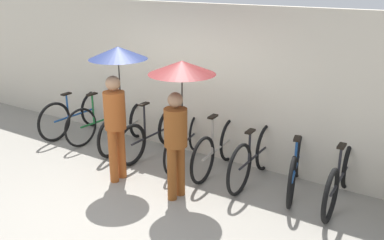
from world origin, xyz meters
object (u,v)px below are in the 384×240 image
Objects in this scene: parked_bicycle_8 at (340,178)px; parked_bicycle_5 at (217,148)px; pedestrian_leading at (117,82)px; parked_bicycle_4 at (186,140)px; parked_bicycle_6 at (254,156)px; parked_bicycle_2 at (125,127)px; parked_bicycle_0 at (76,114)px; parked_bicycle_1 at (101,120)px; parked_bicycle_3 at (152,134)px; parked_bicycle_7 at (296,166)px; pedestrian_center at (180,95)px.

parked_bicycle_5 is at bearing 88.52° from parked_bicycle_8.
parked_bicycle_4 is at bearing 66.03° from pedestrian_leading.
parked_bicycle_2 is at bearing 88.84° from parked_bicycle_6.
pedestrian_leading reaches higher than parked_bicycle_0.
parked_bicycle_6 is (3.20, -0.05, 0.02)m from parked_bicycle_1.
parked_bicycle_1 is 4.48m from parked_bicycle_8.
pedestrian_leading is (0.15, -0.98, 1.15)m from parked_bicycle_3.
parked_bicycle_6 is at bearing 81.88° from parked_bicycle_7.
parked_bicycle_0 is 0.99× the size of parked_bicycle_8.
parked_bicycle_6 is 1.61m from pedestrian_center.
parked_bicycle_4 reaches higher than parked_bicycle_0.
parked_bicycle_5 is at bearing -87.55° from parked_bicycle_3.
parked_bicycle_4 is 0.97× the size of parked_bicycle_6.
pedestrian_center reaches higher than parked_bicycle_3.
parked_bicycle_3 reaches higher than parked_bicycle_0.
parked_bicycle_7 is at bearing -91.10° from parked_bicycle_5.
parked_bicycle_1 is 0.87× the size of pedestrian_center.
parked_bicycle_8 reaches higher than parked_bicycle_1.
parked_bicycle_2 is at bearing 128.86° from pedestrian_leading.
parked_bicycle_8 is at bearing -86.26° from parked_bicycle_1.
parked_bicycle_5 is at bearing 87.61° from parked_bicycle_6.
parked_bicycle_3 is 0.64m from parked_bicycle_4.
parked_bicycle_0 is at bearing 90.09° from parked_bicycle_3.
parked_bicycle_5 is at bearing 93.64° from pedestrian_center.
parked_bicycle_0 is 3.48m from pedestrian_center.
parked_bicycle_1 is 2.11m from pedestrian_leading.
parked_bicycle_5 is 0.98× the size of parked_bicycle_6.
parked_bicycle_6 is (1.28, -0.07, 0.03)m from parked_bicycle_4.
pedestrian_leading is 1.08m from pedestrian_center.
parked_bicycle_8 reaches higher than parked_bicycle_7.
parked_bicycle_7 is (3.20, 0.06, 0.01)m from parked_bicycle_2.
parked_bicycle_8 is at bearing -92.52° from parked_bicycle_5.
parked_bicycle_8 is at bearing 33.45° from pedestrian_center.
parked_bicycle_4 is 0.64m from parked_bicycle_5.
pedestrian_center reaches higher than parked_bicycle_2.
parked_bicycle_0 is 3.20m from parked_bicycle_5.
pedestrian_center reaches higher than parked_bicycle_6.
parked_bicycle_6 reaches higher than parked_bicycle_0.
pedestrian_center is at bearing -127.53° from parked_bicycle_2.
parked_bicycle_0 is at bearing 88.80° from parked_bicycle_6.
pedestrian_leading reaches higher than parked_bicycle_1.
parked_bicycle_0 is 0.89× the size of pedestrian_leading.
parked_bicycle_3 is at bearing 89.51° from parked_bicycle_6.
parked_bicycle_4 is 0.84× the size of pedestrian_leading.
parked_bicycle_2 is 0.89× the size of pedestrian_center.
pedestrian_leading reaches higher than parked_bicycle_3.
parked_bicycle_7 is (1.92, -0.00, 0.01)m from parked_bicycle_4.
parked_bicycle_4 is 1.02× the size of parked_bicycle_7.
parked_bicycle_3 is at bearing 86.61° from parked_bicycle_4.
parked_bicycle_8 reaches higher than parked_bicycle_2.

